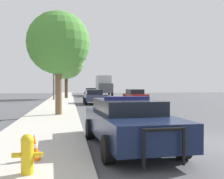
# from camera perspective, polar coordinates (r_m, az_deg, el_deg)

# --- Properties ---
(ground_plane) EXTENTS (110.00, 110.00, 0.00)m
(ground_plane) POSITION_cam_1_polar(r_m,az_deg,el_deg) (9.38, 17.84, -10.39)
(ground_plane) COLOR #4F4F54
(sidewalk_left) EXTENTS (3.00, 110.00, 0.13)m
(sidewalk_left) POSITION_cam_1_polar(r_m,az_deg,el_deg) (8.47, -15.46, -11.16)
(sidewalk_left) COLOR #BCB7AD
(sidewalk_left) RESTS_ON ground_plane
(police_car) EXTENTS (2.35, 5.20, 1.49)m
(police_car) POSITION_cam_1_polar(r_m,az_deg,el_deg) (8.32, 3.38, -6.49)
(police_car) COLOR #141E3D
(police_car) RESTS_ON ground_plane
(fire_hydrant) EXTENTS (0.57, 0.25, 0.77)m
(fire_hydrant) POSITION_cam_1_polar(r_m,az_deg,el_deg) (5.73, -16.81, -12.20)
(fire_hydrant) COLOR gold
(fire_hydrant) RESTS_ON sidewalk_left
(traffic_light) EXTENTS (3.73, 0.35, 5.65)m
(traffic_light) POSITION_cam_1_polar(r_m,az_deg,el_deg) (32.56, -9.30, 4.92)
(traffic_light) COLOR #424247
(traffic_light) RESTS_ON sidewalk_left
(car_background_midblock) EXTENTS (1.90, 4.21, 1.37)m
(car_background_midblock) POSITION_cam_1_polar(r_m,az_deg,el_deg) (26.82, -3.73, -1.41)
(car_background_midblock) COLOR #333856
(car_background_midblock) RESTS_ON ground_plane
(car_background_distant) EXTENTS (1.90, 4.31, 1.33)m
(car_background_distant) POSITION_cam_1_polar(r_m,az_deg,el_deg) (43.23, -4.41, -0.52)
(car_background_distant) COLOR slate
(car_background_distant) RESTS_ON ground_plane
(car_background_oncoming) EXTENTS (2.07, 4.02, 1.36)m
(car_background_oncoming) POSITION_cam_1_polar(r_m,az_deg,el_deg) (29.36, 4.73, -1.20)
(car_background_oncoming) COLOR maroon
(car_background_oncoming) RESTS_ON ground_plane
(box_truck) EXTENTS (2.66, 7.29, 3.42)m
(box_truck) POSITION_cam_1_polar(r_m,az_deg,el_deg) (49.01, -1.71, 0.92)
(box_truck) COLOR #474C51
(box_truck) RESTS_ON ground_plane
(tree_sidewalk_far) EXTENTS (4.64, 4.64, 7.10)m
(tree_sidewalk_far) POSITION_cam_1_polar(r_m,az_deg,el_deg) (37.13, -9.29, 5.69)
(tree_sidewalk_far) COLOR #4C3823
(tree_sidewalk_far) RESTS_ON sidewalk_left
(tree_sidewalk_near) EXTENTS (3.62, 3.62, 5.93)m
(tree_sidewalk_near) POSITION_cam_1_polar(r_m,az_deg,el_deg) (16.59, -10.84, 9.24)
(tree_sidewalk_near) COLOR brown
(tree_sidewalk_near) RESTS_ON sidewalk_left
(traffic_cone) EXTENTS (0.31, 0.31, 0.59)m
(traffic_cone) POSITION_cam_1_polar(r_m,az_deg,el_deg) (6.73, -15.57, -11.20)
(traffic_cone) COLOR orange
(traffic_cone) RESTS_ON sidewalk_left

